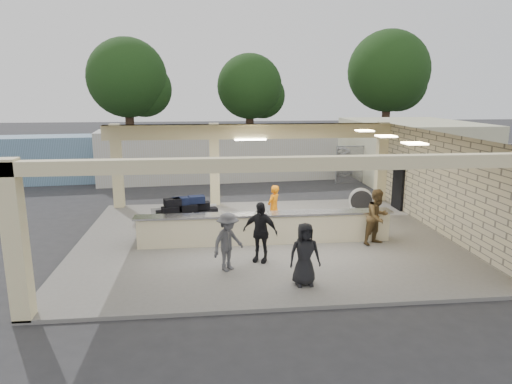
{
  "coord_description": "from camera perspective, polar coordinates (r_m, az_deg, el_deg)",
  "views": [
    {
      "loc": [
        -1.8,
        -14.3,
        4.88
      ],
      "look_at": [
        -0.15,
        1.0,
        1.43
      ],
      "focal_mm": 32.0,
      "sensor_mm": 36.0,
      "label": 1
    }
  ],
  "objects": [
    {
      "name": "luggage_cart",
      "position": [
        15.38,
        -8.84,
        -2.77
      ],
      "size": [
        2.47,
        1.76,
        1.33
      ],
      "rotation": [
        0.0,
        0.0,
        0.17
      ],
      "color": "silver",
      "rests_on": "pavilion"
    },
    {
      "name": "ground",
      "position": [
        15.22,
        0.95,
        -6.09
      ],
      "size": [
        120.0,
        120.0,
        0.0
      ],
      "primitive_type": "plane",
      "color": "#2B2B2E",
      "rests_on": "ground"
    },
    {
      "name": "baggage_counter",
      "position": [
        14.57,
        1.21,
        -4.53
      ],
      "size": [
        8.2,
        0.58,
        0.98
      ],
      "color": "beige",
      "rests_on": "pavilion"
    },
    {
      "name": "passenger_a",
      "position": [
        14.83,
        14.94,
        -3.03
      ],
      "size": [
        0.94,
        0.73,
        1.78
      ],
      "primitive_type": "imported",
      "rotation": [
        0.0,
        0.0,
        0.47
      ],
      "color": "brown",
      "rests_on": "pavilion"
    },
    {
      "name": "car_white_b",
      "position": [
        31.12,
        19.23,
        4.33
      ],
      "size": [
        4.97,
        2.02,
        1.55
      ],
      "primitive_type": "imported",
      "rotation": [
        0.0,
        0.0,
        1.61
      ],
      "color": "silver",
      "rests_on": "ground"
    },
    {
      "name": "baggage_handler",
      "position": [
        15.84,
        2.22,
        -1.97
      ],
      "size": [
        0.62,
        0.64,
        1.59
      ],
      "primitive_type": "imported",
      "rotation": [
        0.0,
        0.0,
        3.99
      ],
      "color": "orange",
      "rests_on": "pavilion"
    },
    {
      "name": "tree_mid",
      "position": [
        40.67,
        -0.36,
        12.73
      ],
      "size": [
        6.0,
        5.6,
        8.0
      ],
      "color": "#382619",
      "rests_on": "ground"
    },
    {
      "name": "adjacent_building",
      "position": [
        27.0,
        18.7,
        4.97
      ],
      "size": [
        6.0,
        8.0,
        3.2
      ],
      "primitive_type": "cube",
      "color": "beige",
      "rests_on": "ground"
    },
    {
      "name": "car_white_a",
      "position": [
        28.55,
        12.7,
        4.04
      ],
      "size": [
        5.99,
        4.33,
        1.55
      ],
      "primitive_type": "imported",
      "rotation": [
        0.0,
        0.0,
        1.93
      ],
      "color": "silver",
      "rests_on": "ground"
    },
    {
      "name": "car_dark",
      "position": [
        31.16,
        11.23,
        4.72
      ],
      "size": [
        4.38,
        3.97,
        1.46
      ],
      "primitive_type": "imported",
      "rotation": [
        0.0,
        0.0,
        0.89
      ],
      "color": "black",
      "rests_on": "ground"
    },
    {
      "name": "container_white",
      "position": [
        25.4,
        -4.68,
        4.68
      ],
      "size": [
        13.03,
        3.67,
        2.78
      ],
      "primitive_type": "cube",
      "rotation": [
        0.0,
        0.0,
        0.09
      ],
      "color": "beige",
      "rests_on": "ground"
    },
    {
      "name": "passenger_d",
      "position": [
        11.48,
        6.1,
        -7.74
      ],
      "size": [
        0.8,
        0.36,
        1.6
      ],
      "primitive_type": "imported",
      "rotation": [
        0.0,
        0.0,
        0.05
      ],
      "color": "black",
      "rests_on": "pavilion"
    },
    {
      "name": "fence",
      "position": [
        26.86,
        22.41,
        3.47
      ],
      "size": [
        12.06,
        0.06,
        2.03
      ],
      "color": "gray",
      "rests_on": "ground"
    },
    {
      "name": "pavilion",
      "position": [
        15.51,
        1.45,
        -0.55
      ],
      "size": [
        12.01,
        10.0,
        3.55
      ],
      "color": "slate",
      "rests_on": "ground"
    },
    {
      "name": "tree_right",
      "position": [
        42.65,
        16.54,
        13.9
      ],
      "size": [
        7.2,
        7.0,
        10.0
      ],
      "color": "#382619",
      "rests_on": "ground"
    },
    {
      "name": "drum_fan",
      "position": [
        18.32,
        12.99,
        -1.05
      ],
      "size": [
        0.98,
        0.53,
        1.04
      ],
      "rotation": [
        0.0,
        0.0,
        -0.23
      ],
      "color": "silver",
      "rests_on": "pavilion"
    },
    {
      "name": "passenger_c",
      "position": [
        12.32,
        -3.53,
        -6.24
      ],
      "size": [
        1.01,
        0.97,
        1.61
      ],
      "primitive_type": "imported",
      "rotation": [
        0.0,
        0.0,
        0.74
      ],
      "color": "#494A4E",
      "rests_on": "pavilion"
    },
    {
      "name": "passenger_b",
      "position": [
        12.92,
        0.52,
        -5.0
      ],
      "size": [
        1.08,
        0.78,
        1.74
      ],
      "primitive_type": "imported",
      "rotation": [
        0.0,
        0.0,
        -0.45
      ],
      "color": "black",
      "rests_on": "pavilion"
    },
    {
      "name": "tree_left",
      "position": [
        38.92,
        -15.27,
        13.23
      ],
      "size": [
        6.6,
        6.3,
        9.0
      ],
      "color": "#382619",
      "rests_on": "ground"
    },
    {
      "name": "container_blue",
      "position": [
        27.05,
        -24.72,
        3.73
      ],
      "size": [
        9.72,
        3.18,
        2.48
      ],
      "primitive_type": "cube",
      "rotation": [
        0.0,
        0.0,
        0.09
      ],
      "color": "#749BBB",
      "rests_on": "ground"
    }
  ]
}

